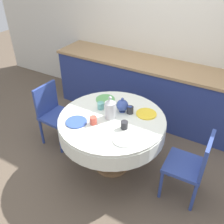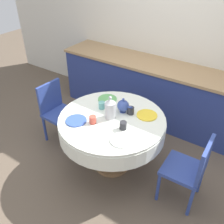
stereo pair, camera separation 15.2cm
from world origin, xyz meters
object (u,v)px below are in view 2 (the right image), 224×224
at_px(teapot, 123,106).
at_px(chair_left, 190,168).
at_px(coffee_carafe, 110,109).
at_px(chair_right, 57,109).

bearing_deg(teapot, chair_left, -9.39).
xyz_separation_m(chair_left, coffee_carafe, (-0.97, -0.03, 0.38)).
xyz_separation_m(chair_right, coffee_carafe, (0.93, -0.05, 0.38)).
relative_size(chair_left, coffee_carafe, 3.10).
relative_size(chair_right, teapot, 4.43).
height_order(chair_left, coffee_carafe, coffee_carafe).
bearing_deg(chair_left, chair_right, 87.86).
bearing_deg(teapot, coffee_carafe, -108.97).
height_order(chair_right, teapot, teapot).
bearing_deg(chair_right, teapot, 100.27).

